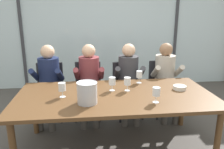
# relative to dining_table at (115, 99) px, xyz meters

# --- Properties ---
(ground) EXTENTS (14.00, 14.00, 0.00)m
(ground) POSITION_rel_dining_table_xyz_m (0.00, 1.00, -0.67)
(ground) COLOR #4C4742
(window_glass_panel) EXTENTS (7.57, 0.03, 2.60)m
(window_glass_panel) POSITION_rel_dining_table_xyz_m (0.00, 2.53, 0.63)
(window_glass_panel) COLOR silver
(window_glass_panel) RESTS_ON ground
(window_mullion_left) EXTENTS (0.06, 0.06, 2.60)m
(window_mullion_left) POSITION_rel_dining_table_xyz_m (-1.70, 2.51, 0.63)
(window_mullion_left) COLOR #38383D
(window_mullion_left) RESTS_ON ground
(window_mullion_right) EXTENTS (0.06, 0.06, 2.60)m
(window_mullion_right) POSITION_rel_dining_table_xyz_m (1.70, 2.51, 0.63)
(window_mullion_right) COLOR #38383D
(window_mullion_right) RESTS_ON ground
(hillside_vineyard) EXTENTS (13.57, 2.40, 2.00)m
(hillside_vineyard) POSITION_rel_dining_table_xyz_m (0.00, 5.99, 0.33)
(hillside_vineyard) COLOR #568942
(hillside_vineyard) RESTS_ON ground
(dining_table) EXTENTS (2.37, 1.16, 0.73)m
(dining_table) POSITION_rel_dining_table_xyz_m (0.00, 0.00, 0.00)
(dining_table) COLOR brown
(dining_table) RESTS_ON ground
(chair_near_curtain) EXTENTS (0.44, 0.44, 0.89)m
(chair_near_curtain) POSITION_rel_dining_table_xyz_m (-0.94, 1.02, -0.15)
(chair_near_curtain) COLOR #232328
(chair_near_curtain) RESTS_ON ground
(chair_left_of_center) EXTENTS (0.46, 0.46, 0.89)m
(chair_left_of_center) POSITION_rel_dining_table_xyz_m (-0.33, 1.01, -0.15)
(chair_left_of_center) COLOR #232328
(chair_left_of_center) RESTS_ON ground
(chair_center) EXTENTS (0.50, 0.50, 0.89)m
(chair_center) POSITION_rel_dining_table_xyz_m (0.31, 0.97, -0.15)
(chair_center) COLOR #232328
(chair_center) RESTS_ON ground
(chair_right_of_center) EXTENTS (0.48, 0.48, 0.89)m
(chair_right_of_center) POSITION_rel_dining_table_xyz_m (0.93, 0.99, -0.15)
(chair_right_of_center) COLOR #232328
(chair_right_of_center) RESTS_ON ground
(person_navy_polo) EXTENTS (0.49, 0.63, 1.20)m
(person_navy_polo) POSITION_rel_dining_table_xyz_m (-0.93, 0.85, 0.02)
(person_navy_polo) COLOR #192347
(person_navy_polo) RESTS_ON ground
(person_maroon_top) EXTENTS (0.47, 0.62, 1.20)m
(person_maroon_top) POSITION_rel_dining_table_xyz_m (-0.30, 0.85, 0.02)
(person_maroon_top) COLOR brown
(person_maroon_top) RESTS_ON ground
(person_charcoal_jacket) EXTENTS (0.48, 0.62, 1.20)m
(person_charcoal_jacket) POSITION_rel_dining_table_xyz_m (0.32, 0.85, 0.02)
(person_charcoal_jacket) COLOR #38383D
(person_charcoal_jacket) RESTS_ON ground
(person_beige_jumper) EXTENTS (0.47, 0.62, 1.20)m
(person_beige_jumper) POSITION_rel_dining_table_xyz_m (0.93, 0.85, 0.02)
(person_beige_jumper) COLOR #B7AD9E
(person_beige_jumper) RESTS_ON ground
(ice_bucket_primary) EXTENTS (0.23, 0.23, 0.24)m
(ice_bucket_primary) POSITION_rel_dining_table_xyz_m (-0.33, -0.23, 0.18)
(ice_bucket_primary) COLOR #B7B7BC
(ice_bucket_primary) RESTS_ON dining_table
(tasting_bowl) EXTENTS (0.17, 0.17, 0.05)m
(tasting_bowl) POSITION_rel_dining_table_xyz_m (0.84, 0.08, 0.08)
(tasting_bowl) COLOR silver
(tasting_bowl) RESTS_ON dining_table
(wine_glass_by_left_taster) EXTENTS (0.08, 0.08, 0.17)m
(wine_glass_by_left_taster) POSITION_rel_dining_table_xyz_m (0.39, 0.41, 0.18)
(wine_glass_by_left_taster) COLOR silver
(wine_glass_by_left_taster) RESTS_ON dining_table
(wine_glass_near_bucket) EXTENTS (0.08, 0.08, 0.17)m
(wine_glass_near_bucket) POSITION_rel_dining_table_xyz_m (-0.62, -0.02, 0.18)
(wine_glass_near_bucket) COLOR silver
(wine_glass_near_bucket) RESTS_ON dining_table
(wine_glass_center_pour) EXTENTS (0.08, 0.08, 0.17)m
(wine_glass_center_pour) POSITION_rel_dining_table_xyz_m (-0.02, 0.14, 0.18)
(wine_glass_center_pour) COLOR silver
(wine_glass_center_pour) RESTS_ON dining_table
(wine_glass_by_right_taster) EXTENTS (0.08, 0.08, 0.17)m
(wine_glass_by_right_taster) POSITION_rel_dining_table_xyz_m (0.41, -0.29, 0.18)
(wine_glass_by_right_taster) COLOR silver
(wine_glass_by_right_taster) RESTS_ON dining_table
(wine_glass_spare_empty) EXTENTS (0.08, 0.08, 0.17)m
(wine_glass_spare_empty) POSITION_rel_dining_table_xyz_m (0.17, 0.11, 0.18)
(wine_glass_spare_empty) COLOR silver
(wine_glass_spare_empty) RESTS_ON dining_table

